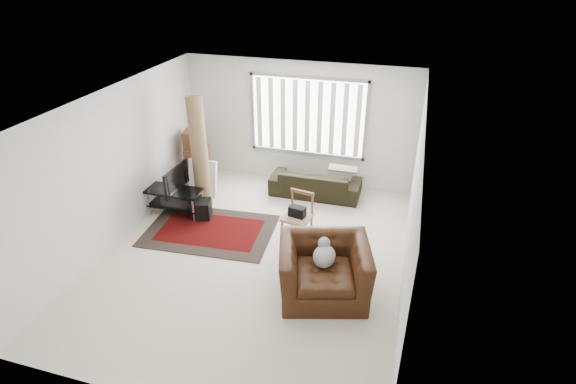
# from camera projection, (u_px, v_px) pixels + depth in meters

# --- Properties ---
(room) EXTENTS (6.00, 6.02, 2.71)m
(room) POSITION_uv_depth(u_px,v_px,m) (262.00, 151.00, 7.34)
(room) COLOR beige
(room) RESTS_ON ground
(persian_rug) EXTENTS (2.46, 1.73, 0.02)m
(persian_rug) POSITION_uv_depth(u_px,v_px,m) (210.00, 230.00, 8.43)
(persian_rug) COLOR black
(persian_rug) RESTS_ON ground
(tv_stand) EXTENTS (1.09, 0.49, 0.54)m
(tv_stand) POSITION_uv_depth(u_px,v_px,m) (175.00, 197.00, 8.80)
(tv_stand) COLOR black
(tv_stand) RESTS_ON ground
(tv) EXTENTS (0.11, 0.88, 0.50)m
(tv) POSITION_uv_depth(u_px,v_px,m) (172.00, 178.00, 8.61)
(tv) COLOR black
(tv) RESTS_ON tv_stand
(subwoofer) EXTENTS (0.43, 0.43, 0.35)m
(subwoofer) POSITION_uv_depth(u_px,v_px,m) (202.00, 209.00, 8.77)
(subwoofer) COLOR black
(subwoofer) RESTS_ON persian_rug
(moving_boxes) EXTENTS (0.59, 0.55, 1.25)m
(moving_boxes) POSITION_uv_depth(u_px,v_px,m) (197.00, 160.00, 9.86)
(moving_boxes) COLOR brown
(moving_boxes) RESTS_ON ground
(white_flatpack) EXTENTS (0.62, 0.27, 0.78)m
(white_flatpack) POSITION_uv_depth(u_px,v_px,m) (203.00, 178.00, 9.51)
(white_flatpack) COLOR silver
(white_flatpack) RESTS_ON ground
(rolled_rug) EXTENTS (0.65, 0.79, 2.22)m
(rolled_rug) POSITION_uv_depth(u_px,v_px,m) (199.00, 152.00, 8.93)
(rolled_rug) COLOR brown
(rolled_rug) RESTS_ON ground
(sofa) EXTENTS (1.91, 0.83, 0.73)m
(sofa) POSITION_uv_depth(u_px,v_px,m) (316.00, 179.00, 9.53)
(sofa) COLOR black
(sofa) RESTS_ON ground
(side_chair) EXTENTS (0.55, 0.55, 0.88)m
(side_chair) POSITION_uv_depth(u_px,v_px,m) (298.00, 215.00, 8.02)
(side_chair) COLOR #917A5F
(side_chair) RESTS_ON ground
(armchair) EXTENTS (1.60, 1.48, 0.99)m
(armchair) POSITION_uv_depth(u_px,v_px,m) (324.00, 266.00, 6.70)
(armchair) COLOR #35190A
(armchair) RESTS_ON ground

